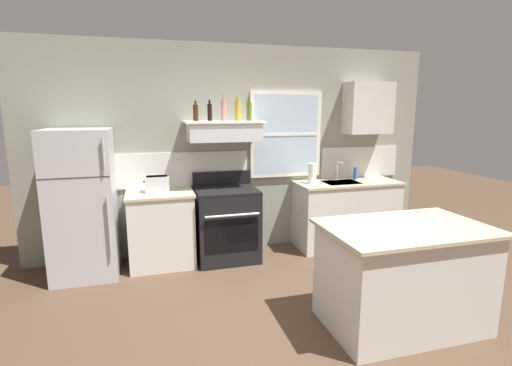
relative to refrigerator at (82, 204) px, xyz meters
The scene contains 18 objects.
ground_plane 2.77m from the refrigerator, 44.08° to the right, with size 16.00×16.00×0.00m, color #4C3828.
back_wall 2.03m from the refrigerator, 11.29° to the left, with size 5.40×0.11×2.70m.
refrigerator is the anchor object (origin of this frame).
counter_left_of_stove 0.93m from the refrigerator, ahead, with size 0.79×0.63×0.91m.
toaster 0.85m from the refrigerator, ahead, with size 0.30×0.20×0.19m.
stove_range 1.69m from the refrigerator, ahead, with size 0.76×0.69×1.09m.
range_hood_shelf 1.83m from the refrigerator, ahead, with size 0.96×0.52×0.24m.
bottle_brown_stout 1.67m from the refrigerator, ahead, with size 0.06×0.06×0.24m.
bottle_balsamic_dark 1.81m from the refrigerator, ahead, with size 0.06×0.06×0.25m.
bottle_rose_pink 1.95m from the refrigerator, ahead, with size 0.07×0.07×0.30m.
bottle_champagne_gold_foil 2.09m from the refrigerator, ahead, with size 0.08×0.08×0.29m.
bottle_olive_oil_square 2.22m from the refrigerator, ahead, with size 0.06×0.06×0.27m.
counter_right_with_sink 3.37m from the refrigerator, ahead, with size 1.43×0.63×0.91m.
sink_faucet 3.26m from the refrigerator, ahead, with size 0.03×0.17×0.28m.
paper_towel_roll 2.83m from the refrigerator, ahead, with size 0.11×0.11×0.27m, color white.
dish_soap_bottle 3.54m from the refrigerator, ahead, with size 0.06×0.06×0.18m, color blue.
kitchen_island 3.42m from the refrigerator, 33.82° to the right, with size 1.40×0.90×0.91m.
upper_cabinet_right 3.85m from the refrigerator, ahead, with size 0.64×0.32×0.70m.
Camera 1 is at (-1.15, -2.70, 1.89)m, focal length 26.74 mm.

